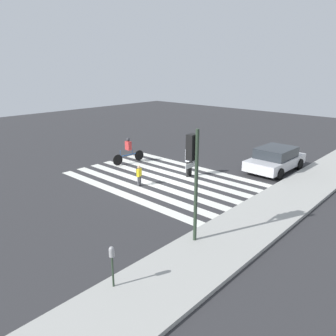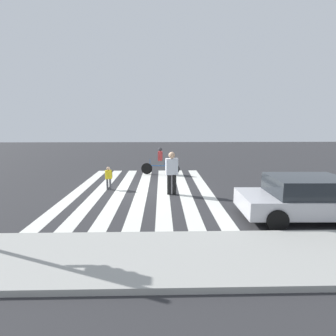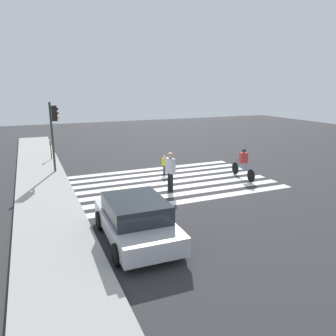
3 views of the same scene
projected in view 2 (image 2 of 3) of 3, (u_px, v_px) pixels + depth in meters
ground_plane at (142, 190)px, 12.13m from camera, size 60.00×60.00×0.00m
sidewalk_curb at (122, 257)px, 5.96m from camera, size 36.00×2.50×0.14m
crosswalk_stripes at (142, 190)px, 12.13m from camera, size 6.34×10.00×0.01m
pedestrian_adult_tall_backpack at (172, 171)px, 11.25m from camera, size 0.55×0.33×1.87m
pedestrian_child_with_backpack at (109, 176)px, 12.17m from camera, size 0.33×0.31×1.08m
cyclist_near_curb at (160, 160)px, 15.71m from camera, size 2.32×0.42×1.62m
car_parked_dark_suv at (306, 198)px, 8.41m from camera, size 4.18×2.13×1.40m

